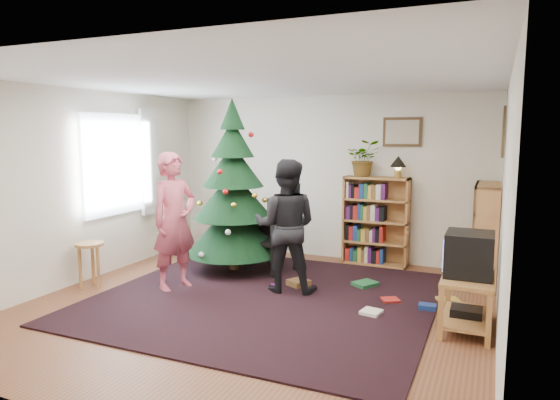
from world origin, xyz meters
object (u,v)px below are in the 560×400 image
at_px(bookshelf_back, 376,220).
at_px(potted_plant, 364,158).
at_px(bookshelf_right, 486,233).
at_px(armchair, 274,233).
at_px(crt_tv, 469,254).
at_px(table_lamp, 398,163).
at_px(picture_back, 402,132).
at_px(stool, 90,253).
at_px(christmas_tree, 233,200).
at_px(picture_right, 504,132).
at_px(person_standing, 174,221).
at_px(tv_stand, 467,297).
at_px(person_by_chair, 286,226).

xyz_separation_m(bookshelf_back, potted_plant, (-0.20, 0.00, 0.90)).
distance_m(bookshelf_right, potted_plant, 1.98).
height_order(bookshelf_back, bookshelf_right, same).
distance_m(bookshelf_back, armchair, 1.53).
height_order(crt_tv, table_lamp, table_lamp).
height_order(picture_back, stool, picture_back).
xyz_separation_m(bookshelf_right, armchair, (-2.75, -0.48, -0.13)).
relative_size(picture_back, christmas_tree, 0.23).
bearing_deg(crt_tv, bookshelf_back, 123.66).
height_order(bookshelf_back, stool, bookshelf_back).
bearing_deg(stool, picture_back, 38.75).
bearing_deg(bookshelf_right, armchair, 99.83).
bearing_deg(picture_right, table_lamp, 156.31).
distance_m(picture_right, person_standing, 4.14).
relative_size(tv_stand, potted_plant, 1.61).
xyz_separation_m(crt_tv, person_standing, (-3.42, -0.07, 0.09)).
bearing_deg(person_standing, bookshelf_back, -24.20).
height_order(person_standing, table_lamp, person_standing).
bearing_deg(picture_right, crt_tv, -99.80).
relative_size(picture_back, potted_plant, 1.03).
bearing_deg(table_lamp, bookshelf_right, -18.66).
bearing_deg(stool, bookshelf_right, 25.29).
distance_m(picture_right, table_lamp, 1.53).
xyz_separation_m(person_standing, person_by_chair, (1.30, 0.45, -0.04)).
height_order(picture_back, person_by_chair, picture_back).
xyz_separation_m(potted_plant, table_lamp, (0.50, -0.00, -0.06)).
bearing_deg(potted_plant, picture_back, 14.56).
xyz_separation_m(bookshelf_right, crt_tv, (-0.12, -1.67, 0.10)).
bearing_deg(potted_plant, christmas_tree, -143.70).
relative_size(tv_stand, person_by_chair, 0.53).
bearing_deg(person_by_chair, crt_tv, 157.22).
xyz_separation_m(stool, potted_plant, (2.83, 2.55, 1.12)).
bearing_deg(stool, tv_stand, 6.08).
bearing_deg(person_by_chair, potted_plant, -119.66).
xyz_separation_m(stool, person_standing, (1.00, 0.40, 0.41)).
bearing_deg(person_standing, person_by_chair, -51.65).
relative_size(christmas_tree, bookshelf_back, 1.85).
relative_size(person_standing, table_lamp, 5.47).
bearing_deg(table_lamp, picture_back, 81.64).
relative_size(tv_stand, table_lamp, 2.75).
bearing_deg(picture_right, bookshelf_back, 160.27).
relative_size(picture_right, person_standing, 0.35).
relative_size(christmas_tree, person_standing, 1.41).
distance_m(christmas_tree, bookshelf_right, 3.36).
height_order(tv_stand, person_by_chair, person_by_chair).
bearing_deg(armchair, bookshelf_back, 52.09).
bearing_deg(picture_back, bookshelf_right, -24.55).
xyz_separation_m(tv_stand, stool, (-4.42, -0.47, 0.12)).
bearing_deg(picture_right, person_standing, -156.99).
distance_m(armchair, table_lamp, 2.03).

